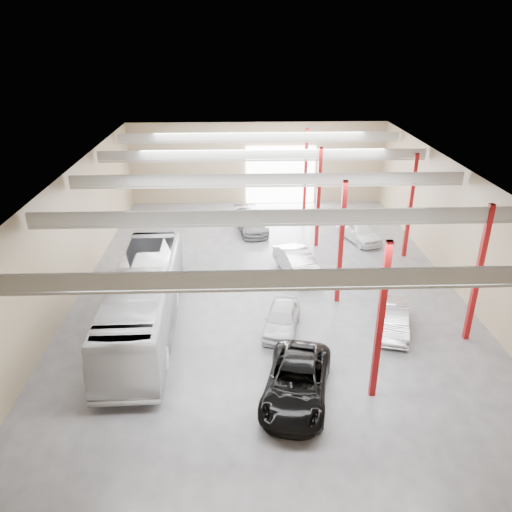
{
  "coord_description": "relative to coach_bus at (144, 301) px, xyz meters",
  "views": [
    {
      "loc": [
        -1.68,
        -26.52,
        13.94
      ],
      "look_at": [
        -0.72,
        -0.57,
        2.2
      ],
      "focal_mm": 35.0,
      "sensor_mm": 36.0,
      "label": 1
    }
  ],
  "objects": [
    {
      "name": "car_right_far",
      "position": [
        13.47,
        11.43,
        -0.99
      ],
      "size": [
        3.02,
        4.55,
        1.44
      ],
      "primitive_type": "imported",
      "rotation": [
        0.0,
        0.0,
        0.34
      ],
      "color": "white",
      "rests_on": "ground"
    },
    {
      "name": "black_sedan",
      "position": [
        7.07,
        -5.41,
        -0.94
      ],
      "size": [
        3.74,
        5.94,
        1.53
      ],
      "primitive_type": "imported",
      "rotation": [
        0.0,
        0.0,
        -0.23
      ],
      "color": "black",
      "rests_on": "ground"
    },
    {
      "name": "depot_shell",
      "position": [
        6.6,
        5.15,
        3.27
      ],
      "size": [
        22.12,
        32.12,
        7.06
      ],
      "color": "#4A4A4F",
      "rests_on": "ground"
    },
    {
      "name": "coach_bus",
      "position": [
        0.0,
        0.0,
        0.0
      ],
      "size": [
        3.15,
        12.34,
        3.42
      ],
      "primitive_type": "imported",
      "rotation": [
        0.0,
        0.0,
        0.02
      ],
      "color": "silver",
      "rests_on": "ground"
    },
    {
      "name": "car_row_c",
      "position": [
        5.7,
        13.67,
        -1.0
      ],
      "size": [
        2.88,
        5.18,
        1.42
      ],
      "primitive_type": "imported",
      "rotation": [
        0.0,
        0.0,
        0.19
      ],
      "color": "slate",
      "rests_on": "ground"
    },
    {
      "name": "car_row_a",
      "position": [
        6.9,
        -0.21,
        -1.03
      ],
      "size": [
        2.46,
        4.26,
        1.36
      ],
      "primitive_type": "imported",
      "rotation": [
        0.0,
        0.0,
        -0.23
      ],
      "color": "silver",
      "rests_on": "ground"
    },
    {
      "name": "car_right_near",
      "position": [
        12.5,
        -0.5,
        -1.04
      ],
      "size": [
        2.4,
        4.32,
        1.35
      ],
      "primitive_type": "imported",
      "rotation": [
        0.0,
        0.0,
        -0.25
      ],
      "color": "#AEADB2",
      "rests_on": "ground"
    },
    {
      "name": "car_row_b",
      "position": [
        8.4,
        6.17,
        -0.94
      ],
      "size": [
        2.89,
        4.93,
        1.54
      ],
      "primitive_type": "imported",
      "rotation": [
        0.0,
        0.0,
        0.29
      ],
      "color": "#B2B3B7",
      "rests_on": "ground"
    }
  ]
}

